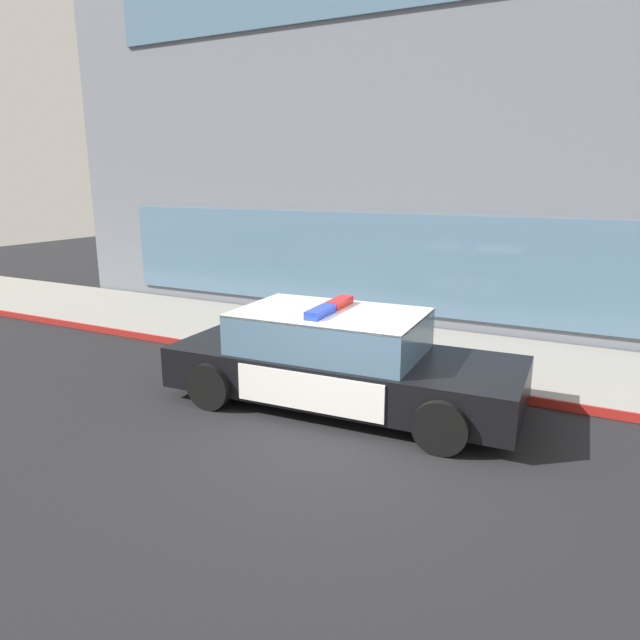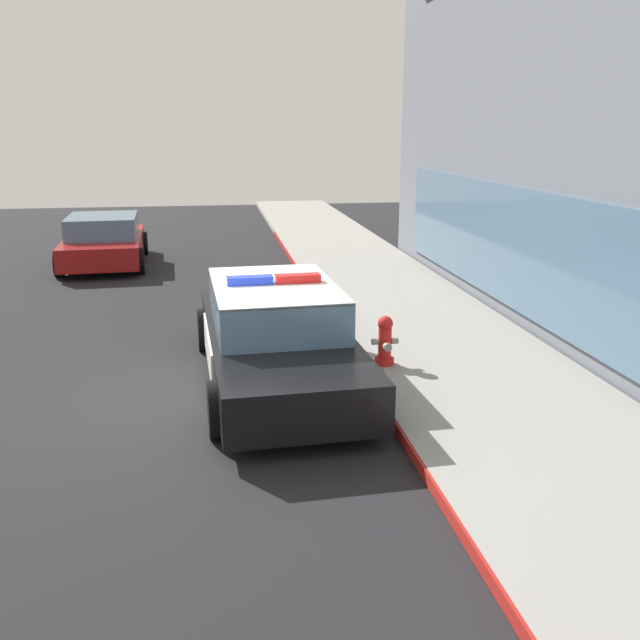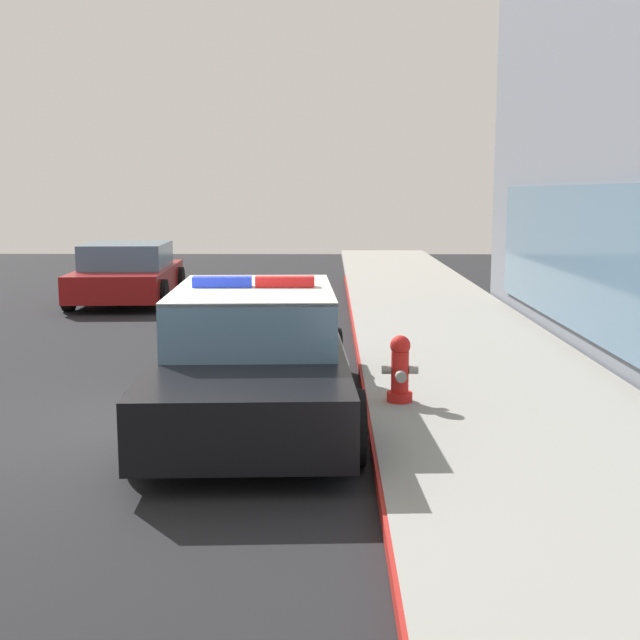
{
  "view_description": "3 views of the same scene",
  "coord_description": "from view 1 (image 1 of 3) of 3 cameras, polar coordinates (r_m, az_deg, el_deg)",
  "views": [
    {
      "loc": [
        2.71,
        -5.9,
        3.21
      ],
      "look_at": [
        -1.64,
        2.48,
        0.88
      ],
      "focal_mm": 32.11,
      "sensor_mm": 36.0,
      "label": 1
    },
    {
      "loc": [
        8.59,
        0.39,
        3.48
      ],
      "look_at": [
        -1.38,
        1.94,
        0.66
      ],
      "focal_mm": 38.77,
      "sensor_mm": 36.0,
      "label": 2
    },
    {
      "loc": [
        8.03,
        2.04,
        2.4
      ],
      "look_at": [
        -1.58,
        1.91,
        0.9
      ],
      "focal_mm": 46.31,
      "sensor_mm": 36.0,
      "label": 3
    }
  ],
  "objects": [
    {
      "name": "sidewalk",
      "position": [
        10.74,
        11.63,
        -3.38
      ],
      "size": [
        48.0,
        3.14,
        0.15
      ],
      "primitive_type": "cube",
      "color": "gray",
      "rests_on": "ground"
    },
    {
      "name": "ground",
      "position": [
        7.24,
        2.54,
        -12.44
      ],
      "size": [
        48.0,
        48.0,
        0.0
      ],
      "primitive_type": "plane",
      "color": "black"
    },
    {
      "name": "storefront_building",
      "position": [
        17.08,
        22.09,
        18.33
      ],
      "size": [
        22.54,
        10.82,
        9.64
      ],
      "color": "slate",
      "rests_on": "ground"
    },
    {
      "name": "curb_red_paint",
      "position": [
        9.3,
        8.9,
        -5.99
      ],
      "size": [
        28.8,
        0.04,
        0.14
      ],
      "primitive_type": "cube",
      "color": "maroon",
      "rests_on": "ground"
    },
    {
      "name": "police_cruiser",
      "position": [
        8.27,
        1.89,
        -3.94
      ],
      "size": [
        5.11,
        2.28,
        1.49
      ],
      "rotation": [
        0.0,
        0.0,
        0.05
      ],
      "color": "black",
      "rests_on": "ground"
    },
    {
      "name": "fire_hydrant",
      "position": [
        9.71,
        5.88,
        -2.39
      ],
      "size": [
        0.34,
        0.39,
        0.73
      ],
      "color": "red",
      "rests_on": "sidewalk"
    }
  ]
}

